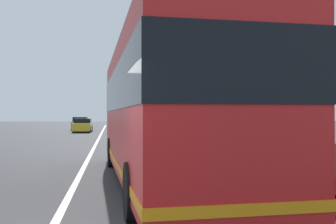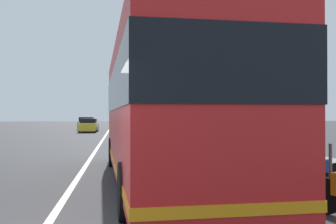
% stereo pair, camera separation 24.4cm
% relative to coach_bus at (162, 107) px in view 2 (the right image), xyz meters
% --- Properties ---
extents(sidewalk_curb, '(110.00, 3.60, 0.14)m').
position_rel_coach_bus_xyz_m(sidewalk_curb, '(5.00, -5.26, -1.94)').
color(sidewalk_curb, gray).
rests_on(sidewalk_curb, ground).
extents(lane_divider_line, '(110.00, 0.16, 0.01)m').
position_rel_coach_bus_xyz_m(lane_divider_line, '(5.00, 2.31, -2.00)').
color(lane_divider_line, silver).
rests_on(lane_divider_line, ground).
extents(coach_bus, '(11.23, 3.12, 3.55)m').
position_rel_coach_bus_xyz_m(coach_bus, '(0.00, 0.00, 0.00)').
color(coach_bus, red).
rests_on(coach_bus, ground).
extents(motorcycle_by_tree, '(1.13, 2.13, 1.28)m').
position_rel_coach_bus_xyz_m(motorcycle_by_tree, '(-1.21, -3.27, -1.53)').
color(motorcycle_by_tree, black).
rests_on(motorcycle_by_tree, ground).
extents(car_far_distant, '(4.49, 2.07, 1.51)m').
position_rel_coach_bus_xyz_m(car_far_distant, '(17.58, -0.61, -1.29)').
color(car_far_distant, gold).
rests_on(car_far_distant, ground).
extents(car_oncoming, '(4.35, 1.89, 1.43)m').
position_rel_coach_bus_xyz_m(car_oncoming, '(31.74, 4.32, -1.32)').
color(car_oncoming, gold).
rests_on(car_oncoming, ground).
extents(car_behind_bus, '(4.74, 2.14, 1.45)m').
position_rel_coach_bus_xyz_m(car_behind_bus, '(40.33, -0.21, -1.33)').
color(car_behind_bus, '#2D7238').
rests_on(car_behind_bus, ground).
extents(car_side_street, '(4.70, 1.90, 1.56)m').
position_rel_coach_bus_xyz_m(car_side_street, '(38.38, 5.06, -1.26)').
color(car_side_street, gray).
rests_on(car_side_street, ground).
extents(utility_pole, '(0.27, 0.27, 6.51)m').
position_rel_coach_bus_xyz_m(utility_pole, '(8.19, -5.07, 1.25)').
color(utility_pole, slate).
rests_on(utility_pole, ground).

